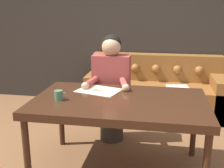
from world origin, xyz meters
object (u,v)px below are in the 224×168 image
couch (155,92)px  person (111,88)px  mug (59,95)px  scissors (99,91)px  dining_table (120,106)px

couch → person: bearing=-115.0°
mug → scissors: bearing=49.6°
couch → mug: 2.06m
dining_table → couch: couch is taller
dining_table → mug: size_ratio=14.10×
dining_table → mug: bearing=-167.7°
person → mug: 0.86m
dining_table → couch: bearing=80.2°
scissors → mug: (-0.29, -0.34, 0.04)m
dining_table → person: size_ratio=1.26×
mug → dining_table: bearing=12.3°
dining_table → couch: (0.29, 1.70, -0.37)m
person → scissors: person is taller
dining_table → person: 0.69m
couch → dining_table: bearing=-99.8°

